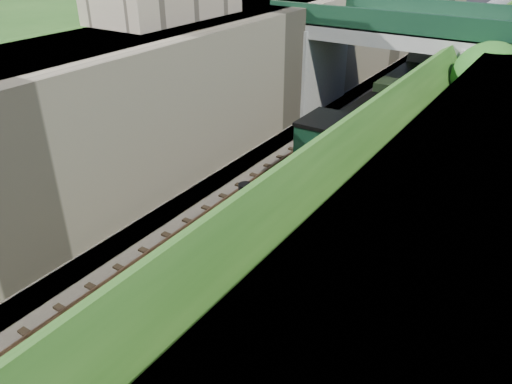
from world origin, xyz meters
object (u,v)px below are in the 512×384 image
road_bridge (416,61)px  locomotive (301,193)px  tender (369,140)px  tree (491,83)px

road_bridge → locomotive: (0.26, -14.69, -2.18)m
road_bridge → locomotive: road_bridge is taller
locomotive → tender: bearing=90.0°
locomotive → tree: bearing=65.1°
tree → locomotive: tree is taller
tree → locomotive: (-4.71, -10.16, -2.75)m
road_bridge → locomotive: size_ratio=1.56×
tree → locomotive: bearing=-114.9°
tree → tender: (-4.71, -2.79, -3.03)m
road_bridge → tree: road_bridge is taller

